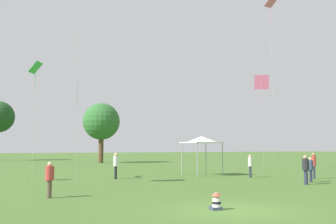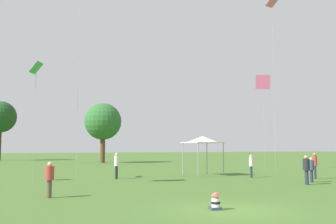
# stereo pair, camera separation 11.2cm
# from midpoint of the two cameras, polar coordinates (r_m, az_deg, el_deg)

# --- Properties ---
(ground_plane) EXTENTS (300.00, 300.00, 0.00)m
(ground_plane) POSITION_cam_midpoint_polar(r_m,az_deg,el_deg) (14.35, 9.46, -13.89)
(ground_plane) COLOR #426628
(seated_toddler) EXTENTS (0.46, 0.53, 0.60)m
(seated_toddler) POSITION_cam_midpoint_polar(r_m,az_deg,el_deg) (14.33, 7.15, -12.91)
(seated_toddler) COLOR #383D56
(seated_toddler) RESTS_ON ground
(person_standing_0) EXTENTS (0.41, 0.41, 1.66)m
(person_standing_0) POSITION_cam_midpoint_polar(r_m,az_deg,el_deg) (29.61, 12.08, -7.34)
(person_standing_0) COLOR #282D42
(person_standing_0) RESTS_ON ground
(person_standing_1) EXTENTS (0.53, 0.53, 1.57)m
(person_standing_1) POSITION_cam_midpoint_polar(r_m,az_deg,el_deg) (18.14, -16.63, -8.98)
(person_standing_1) COLOR brown
(person_standing_1) RESTS_ON ground
(person_standing_2) EXTENTS (0.37, 0.37, 1.82)m
(person_standing_2) POSITION_cam_midpoint_polar(r_m,az_deg,el_deg) (27.89, -7.36, -7.36)
(person_standing_2) COLOR black
(person_standing_2) RESTS_ON ground
(person_standing_3) EXTENTS (0.47, 0.47, 1.73)m
(person_standing_3) POSITION_cam_midpoint_polar(r_m,az_deg,el_deg) (24.85, 19.56, -7.57)
(person_standing_3) COLOR #282D42
(person_standing_3) RESTS_ON ground
(person_standing_5) EXTENTS (0.44, 0.44, 1.56)m
(person_standing_5) POSITION_cam_midpoint_polar(r_m,az_deg,el_deg) (26.63, 20.19, -7.58)
(person_standing_5) COLOR #282D42
(person_standing_5) RESTS_ON ground
(person_standing_6) EXTENTS (0.40, 0.40, 1.82)m
(person_standing_6) POSITION_cam_midpoint_polar(r_m,az_deg,el_deg) (29.59, 20.64, -6.91)
(person_standing_6) COLOR #282D42
(person_standing_6) RESTS_ON ground
(canopy_tent) EXTENTS (2.76, 2.76, 3.07)m
(canopy_tent) POSITION_cam_midpoint_polar(r_m,az_deg,el_deg) (31.09, 5.15, -4.06)
(canopy_tent) COLOR white
(canopy_tent) RESTS_ON ground
(kite_1) EXTENTS (1.12, 0.97, 16.16)m
(kite_1) POSITION_cam_midpoint_polar(r_m,az_deg,el_deg) (39.58, 14.92, 14.08)
(kite_1) COLOR pink
(kite_1) RESTS_ON ground
(kite_2) EXTENTS (1.42, 0.93, 9.32)m
(kite_2) POSITION_cam_midpoint_polar(r_m,az_deg,el_deg) (40.00, 13.69, 4.07)
(kite_2) COLOR pink
(kite_2) RESTS_ON ground
(kite_5) EXTENTS (0.88, 0.99, 7.14)m
(kite_5) POSITION_cam_midpoint_polar(r_m,az_deg,el_deg) (24.17, -18.47, 5.64)
(kite_5) COLOR green
(kite_5) RESTS_ON ground
(distant_tree_0) EXTENTS (5.27, 5.27, 9.92)m
(distant_tree_0) POSITION_cam_midpoint_polar(r_m,az_deg,el_deg) (71.44, -23.11, -0.70)
(distant_tree_0) COLOR #473323
(distant_tree_0) RESTS_ON ground
(distant_tree_1) EXTENTS (5.25, 5.25, 8.52)m
(distant_tree_1) POSITION_cam_midpoint_polar(r_m,az_deg,el_deg) (56.93, -9.36, -1.41)
(distant_tree_1) COLOR brown
(distant_tree_1) RESTS_ON ground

